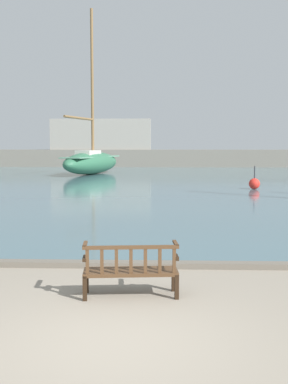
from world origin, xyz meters
name	(u,v)px	position (x,y,z in m)	size (l,w,h in m)	color
ground_plane	(112,341)	(0.00, 0.00, 0.00)	(160.00, 160.00, 0.00)	gray
harbor_water	(155,170)	(0.00, 44.00, 0.04)	(100.00, 80.00, 0.08)	#476670
quay_edge_kerb	(131,264)	(0.00, 3.85, 0.06)	(40.00, 0.30, 0.12)	#675F54
park_bench	(131,269)	(0.12, 1.89, 0.47)	(1.64, 0.66, 0.92)	black
sailboat_outer_port	(92,161)	(-5.38, 35.31, 1.20)	(5.04, 10.15, 13.99)	#2D6647
channel_buoy	(254,184)	(5.94, 21.34, 0.40)	(0.62, 0.62, 1.32)	red
far_breakwater	(143,153)	(-1.45, 49.65, 1.67)	(54.96, 2.40, 5.57)	slate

